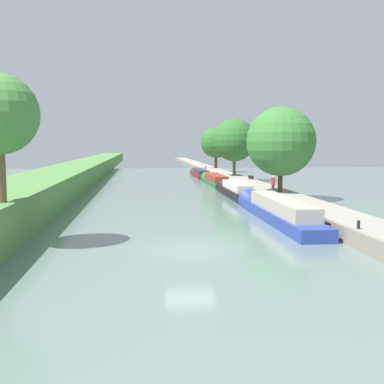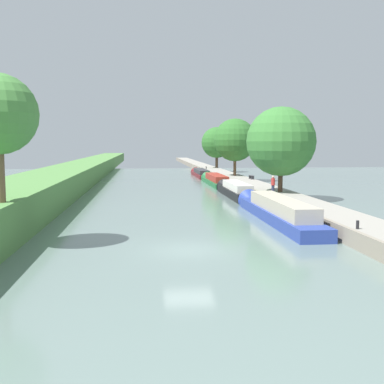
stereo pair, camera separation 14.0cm
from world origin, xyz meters
name	(u,v)px [view 1 (the left image)]	position (x,y,z in m)	size (l,w,h in m)	color
ground_plane	(190,250)	(0.00, 0.00, 0.00)	(160.00, 160.00, 0.00)	slate
right_towpath	(383,237)	(10.20, 0.00, 0.44)	(3.22, 260.00, 0.88)	gray
stone_quay	(352,237)	(8.47, 0.00, 0.47)	(0.25, 260.00, 0.93)	gray
narrowboat_blue	(276,210)	(6.99, 8.84, 0.68)	(2.06, 16.61, 2.25)	#283D93
narrowboat_black	(234,190)	(7.06, 24.07, 0.61)	(1.89, 12.59, 1.99)	black
narrowboat_green	(214,180)	(7.16, 38.27, 0.55)	(2.01, 14.59, 2.02)	#1E6033
narrowboat_maroon	(199,173)	(7.05, 53.53, 0.51)	(1.86, 14.13, 1.85)	maroon
tree_rightbank_midnear	(281,142)	(10.37, 19.14, 5.54)	(6.38, 6.38, 7.85)	#4C3828
tree_rightbank_midfar	(234,140)	(10.52, 41.72, 5.87)	(5.96, 5.96, 7.98)	brown
tree_rightbank_far	(216,143)	(11.36, 63.54, 5.59)	(5.73, 5.73, 7.59)	#4C3828
person_walking	(273,185)	(9.11, 17.10, 1.75)	(0.34, 0.34, 1.66)	#282D42
mooring_bollard_near	(359,225)	(8.89, 0.15, 1.11)	(0.16, 0.16, 0.45)	black
mooring_bollard_far	(205,168)	(8.89, 59.86, 1.11)	(0.16, 0.16, 0.45)	black
park_bench	(251,176)	(11.36, 35.07, 1.23)	(0.44, 1.50, 0.47)	#333338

